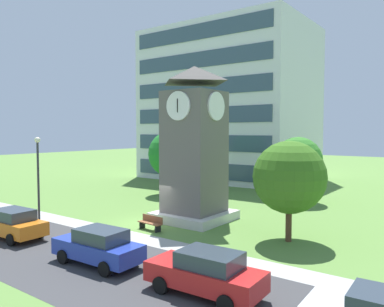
% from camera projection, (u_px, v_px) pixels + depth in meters
% --- Properties ---
extents(ground_plane, '(160.00, 160.00, 0.00)m').
position_uv_depth(ground_plane, '(146.00, 224.00, 25.27)').
color(ground_plane, '#567F38').
extents(street_asphalt, '(120.00, 7.20, 0.01)m').
position_uv_depth(street_asphalt, '(52.00, 251.00, 19.67)').
color(street_asphalt, '#38383A').
rests_on(street_asphalt, ground).
extents(kerb_strip, '(120.00, 1.60, 0.01)m').
position_uv_depth(kerb_strip, '(116.00, 233.00, 23.20)').
color(kerb_strip, '#9E9E99').
rests_on(kerb_strip, ground).
extents(office_building, '(20.29, 13.98, 19.20)m').
position_uv_depth(office_building, '(229.00, 105.00, 50.03)').
color(office_building, silver).
rests_on(office_building, ground).
extents(clock_tower, '(4.64, 4.64, 10.57)m').
position_uv_depth(clock_tower, '(194.00, 152.00, 26.22)').
color(clock_tower, '#605B56').
rests_on(clock_tower, ground).
extents(park_bench, '(1.84, 0.65, 0.88)m').
position_uv_depth(park_bench, '(151.00, 223.00, 23.81)').
color(park_bench, brown).
rests_on(park_bench, ground).
extents(street_lamp, '(0.36, 0.36, 5.78)m').
position_uv_depth(street_lamp, '(38.00, 171.00, 24.63)').
color(street_lamp, '#333338').
rests_on(street_lamp, ground).
extents(tree_near_tower, '(4.48, 4.48, 6.20)m').
position_uv_depth(tree_near_tower, '(171.00, 154.00, 36.83)').
color(tree_near_tower, '#513823').
rests_on(tree_near_tower, ground).
extents(tree_streetside, '(4.06, 4.06, 5.65)m').
position_uv_depth(tree_streetside, '(289.00, 177.00, 21.18)').
color(tree_streetside, '#513823').
rests_on(tree_streetside, ground).
extents(tree_by_building, '(4.18, 4.18, 5.67)m').
position_uv_depth(tree_by_building, '(298.00, 161.00, 32.94)').
color(tree_by_building, '#513823').
rests_on(tree_by_building, ground).
extents(parked_car_orange, '(4.75, 2.10, 1.69)m').
position_uv_depth(parked_car_orange, '(12.00, 223.00, 21.99)').
color(parked_car_orange, orange).
rests_on(parked_car_orange, ground).
extents(parked_car_blue, '(4.56, 2.06, 1.69)m').
position_uv_depth(parked_car_blue, '(98.00, 246.00, 17.62)').
color(parked_car_blue, '#23389E').
rests_on(parked_car_blue, ground).
extents(parked_car_red, '(4.63, 2.10, 1.69)m').
position_uv_depth(parked_car_red, '(206.00, 272.00, 14.36)').
color(parked_car_red, red).
rests_on(parked_car_red, ground).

